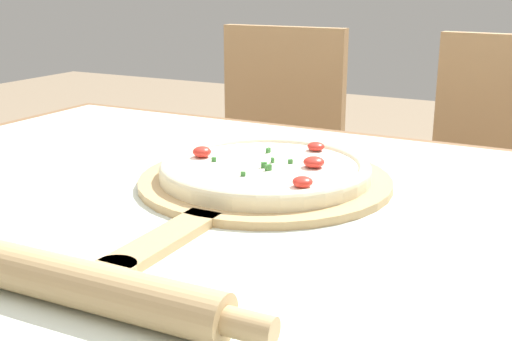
{
  "coord_description": "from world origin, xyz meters",
  "views": [
    {
      "loc": [
        0.47,
        -0.77,
        1.03
      ],
      "look_at": [
        0.05,
        0.04,
        0.76
      ],
      "focal_mm": 45.0,
      "sensor_mm": 36.0,
      "label": 1
    }
  ],
  "objects_px": {
    "rolling_pin": "(67,280)",
    "pizza_peel": "(259,184)",
    "chair_right": "(496,192)",
    "chair_left": "(269,161)",
    "pizza": "(265,169)"
  },
  "relations": [
    {
      "from": "rolling_pin",
      "to": "chair_right",
      "type": "relative_size",
      "value": 0.48
    },
    {
      "from": "pizza_peel",
      "to": "rolling_pin",
      "type": "distance_m",
      "value": 0.4
    },
    {
      "from": "pizza_peel",
      "to": "chair_left",
      "type": "relative_size",
      "value": 0.63
    },
    {
      "from": "pizza_peel",
      "to": "rolling_pin",
      "type": "xyz_separation_m",
      "value": [
        0.0,
        -0.4,
        0.02
      ]
    },
    {
      "from": "rolling_pin",
      "to": "pizza_peel",
      "type": "bearing_deg",
      "value": 90.14
    },
    {
      "from": "chair_right",
      "to": "pizza_peel",
      "type": "bearing_deg",
      "value": -102.35
    },
    {
      "from": "chair_right",
      "to": "chair_left",
      "type": "bearing_deg",
      "value": -175.12
    },
    {
      "from": "pizza_peel",
      "to": "chair_right",
      "type": "xyz_separation_m",
      "value": [
        0.25,
        0.8,
        -0.21
      ]
    },
    {
      "from": "pizza_peel",
      "to": "chair_left",
      "type": "height_order",
      "value": "chair_left"
    },
    {
      "from": "pizza_peel",
      "to": "chair_left",
      "type": "distance_m",
      "value": 0.91
    },
    {
      "from": "pizza",
      "to": "chair_left",
      "type": "height_order",
      "value": "chair_left"
    },
    {
      "from": "pizza",
      "to": "chair_left",
      "type": "xyz_separation_m",
      "value": [
        -0.38,
        0.78,
        -0.23
      ]
    },
    {
      "from": "pizza_peel",
      "to": "pizza",
      "type": "relative_size",
      "value": 1.78
    },
    {
      "from": "pizza",
      "to": "chair_right",
      "type": "relative_size",
      "value": 0.35
    },
    {
      "from": "chair_left",
      "to": "chair_right",
      "type": "distance_m",
      "value": 0.63
    }
  ]
}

